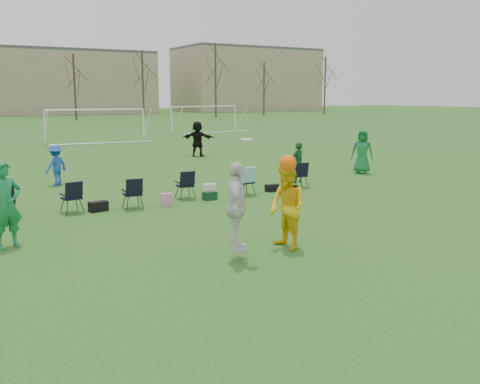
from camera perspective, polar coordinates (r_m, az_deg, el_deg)
ground at (r=11.24m, az=8.81°, el=-7.90°), size 260.00×260.00×0.00m
fielder_green_near at (r=13.36m, az=-23.71°, el=-1.27°), size 0.85×0.69×2.02m
fielder_blue at (r=22.09m, az=-19.06°, el=2.71°), size 1.17×1.04×1.57m
fielder_green_far at (r=24.65m, az=12.90°, el=4.24°), size 1.12×1.14×1.98m
fielder_black at (r=30.88m, az=-4.54°, el=5.68°), size 1.77×1.72×2.02m
center_contest at (r=11.78m, az=2.89°, el=-1.52°), size 2.30×1.28×2.60m
sideline_setup at (r=18.08m, az=-5.61°, el=0.78°), size 11.09×1.76×1.71m
goal_mid at (r=41.73m, az=-15.13°, el=7.82°), size 7.40×0.63×2.46m
goal_right at (r=51.60m, az=-3.80°, el=8.56°), size 7.35×1.14×2.46m
building_row at (r=105.19m, az=-23.00°, el=10.89°), size 126.00×16.00×13.00m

